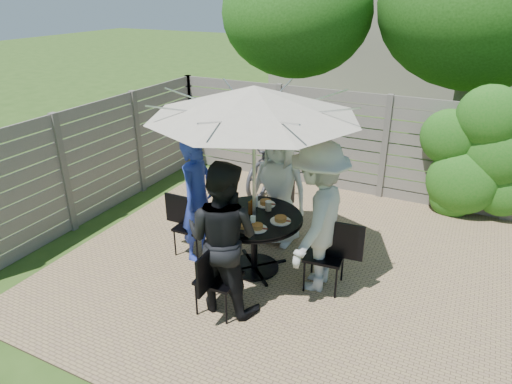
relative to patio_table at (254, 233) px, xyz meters
The scene contains 22 objects.
backyard_envelope 10.61m from the patio_table, 84.13° to the left, with size 60.00×60.00×5.00m.
patio_table is the anchor object (origin of this frame).
umbrella 1.71m from the patio_table, 26.57° to the left, with size 2.59×2.59×2.45m.
chair_back 1.01m from the patio_table, 91.48° to the left, with size 0.43×0.61×0.83m.
person_back 0.88m from the patio_table, 91.56° to the left, with size 0.83×0.54×1.70m, color white.
chair_left 1.01m from the patio_table, behind, with size 0.63×0.42×0.86m.
person_left 0.88m from the patio_table, behind, with size 0.63×0.41×1.73m, color #2739AA.
chair_front 1.01m from the patio_table, 88.44° to the right, with size 0.46×0.67×0.92m.
person_front 0.90m from the patio_table, 88.44° to the right, with size 0.88×0.69×1.82m, color black.
chair_right 1.00m from the patio_table, ahead, with size 0.70×0.49×0.94m.
person_right 0.92m from the patio_table, ahead, with size 1.23×0.71×1.91m, color #B7B9B4.
plate_back 0.45m from the patio_table, 91.56° to the left, with size 0.26×0.26×0.06m.
plate_left 0.45m from the patio_table, behind, with size 0.26×0.26×0.06m.
plate_front 0.45m from the patio_table, 88.44° to the right, with size 0.26×0.26×0.06m.
plate_right 0.45m from the patio_table, ahead, with size 0.26×0.26×0.06m.
plate_extra 0.44m from the patio_table, 57.47° to the right, with size 0.24×0.24×0.06m.
glass_back 0.42m from the patio_table, 113.56° to the left, with size 0.07×0.07×0.14m, color silver.
glass_left 0.42m from the patio_table, 156.44° to the right, with size 0.07×0.07×0.14m, color silver.
glass_front 0.42m from the patio_table, 66.44° to the right, with size 0.07×0.07×0.14m, color silver.
syrup_jug 0.33m from the patio_table, 141.76° to the left, with size 0.09×0.09×0.16m, color #59280C.
coffee_cup 0.39m from the patio_table, 67.12° to the left, with size 0.08×0.08×0.12m, color #C6B293.
bicycle 2.80m from the patio_table, 107.40° to the left, with size 0.72×2.08×1.09m, color #333338.
Camera 1 is at (1.33, -4.68, 3.45)m, focal length 32.00 mm.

